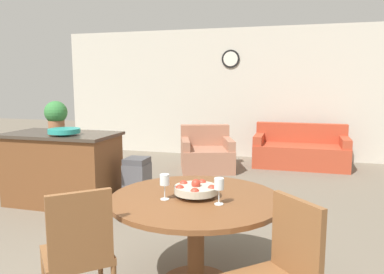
% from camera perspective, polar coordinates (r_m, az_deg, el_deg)
% --- Properties ---
extents(wall_back, '(8.00, 0.09, 2.70)m').
position_cam_1_polar(wall_back, '(8.01, 7.37, 6.64)').
color(wall_back, beige).
rests_on(wall_back, ground_plane).
extents(dining_table, '(1.30, 1.30, 0.72)m').
position_cam_1_polar(dining_table, '(2.89, 0.59, -12.18)').
color(dining_table, brown).
rests_on(dining_table, ground_plane).
extents(dining_chair_near_left, '(0.59, 0.59, 0.93)m').
position_cam_1_polar(dining_chair_near_left, '(2.59, -16.93, -16.09)').
color(dining_chair_near_left, brown).
rests_on(dining_chair_near_left, ground_plane).
extents(dining_chair_near_right, '(0.59, 0.59, 0.93)m').
position_cam_1_polar(dining_chair_near_right, '(2.28, 13.19, -19.49)').
color(dining_chair_near_right, brown).
rests_on(dining_chair_near_right, ground_plane).
extents(fruit_bowl, '(0.33, 0.33, 0.14)m').
position_cam_1_polar(fruit_bowl, '(2.82, 0.55, -7.96)').
color(fruit_bowl, '#B7B29E').
rests_on(fruit_bowl, dining_table).
extents(wine_glass_left, '(0.07, 0.07, 0.19)m').
position_cam_1_polar(wine_glass_left, '(2.75, -4.21, -6.70)').
color(wine_glass_left, silver).
rests_on(wine_glass_left, dining_table).
extents(wine_glass_right, '(0.07, 0.07, 0.19)m').
position_cam_1_polar(wine_glass_right, '(2.64, 4.14, -7.32)').
color(wine_glass_right, silver).
rests_on(wine_glass_right, dining_table).
extents(kitchen_island, '(1.43, 0.78, 0.93)m').
position_cam_1_polar(kitchen_island, '(5.16, -19.12, -4.54)').
color(kitchen_island, brown).
rests_on(kitchen_island, ground_plane).
extents(teal_bowl, '(0.39, 0.39, 0.08)m').
position_cam_1_polar(teal_bowl, '(4.86, -18.91, 0.86)').
color(teal_bowl, teal).
rests_on(teal_bowl, kitchen_island).
extents(potted_plant, '(0.30, 0.30, 0.40)m').
position_cam_1_polar(potted_plant, '(5.35, -20.02, 3.23)').
color(potted_plant, '#A36642').
rests_on(potted_plant, kitchen_island).
extents(trash_bin, '(0.28, 0.31, 0.63)m').
position_cam_1_polar(trash_bin, '(4.85, -8.35, -6.86)').
color(trash_bin, '#56565B').
rests_on(trash_bin, ground_plane).
extents(couch, '(1.71, 0.86, 0.79)m').
position_cam_1_polar(couch, '(7.36, 16.17, -2.17)').
color(couch, '#B24228').
rests_on(couch, ground_plane).
extents(armchair, '(1.17, 1.18, 0.79)m').
position_cam_1_polar(armchair, '(6.83, 2.21, -2.69)').
color(armchair, '#A87056').
rests_on(armchair, ground_plane).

